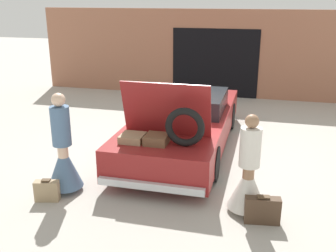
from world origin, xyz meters
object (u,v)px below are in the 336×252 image
(car, at_px, (184,123))
(person_left, at_px, (63,157))
(person_right, at_px, (248,178))
(suitcase_beside_left_person, at_px, (47,191))
(suitcase_beside_right_person, at_px, (262,210))

(car, bearing_deg, person_left, -121.53)
(person_right, relative_size, suitcase_beside_left_person, 3.78)
(car, xyz_separation_m, suitcase_beside_left_person, (-1.65, -2.90, -0.38))
(car, height_order, person_left, car)
(person_right, xyz_separation_m, suitcase_beside_left_person, (-3.17, -0.48, -0.38))
(suitcase_beside_left_person, bearing_deg, person_left, 73.75)
(person_left, xyz_separation_m, suitcase_beside_left_person, (-0.12, -0.40, -0.44))
(suitcase_beside_left_person, bearing_deg, car, 60.38)
(person_left, height_order, person_right, person_left)
(person_left, height_order, suitcase_beside_right_person, person_left)
(person_right, height_order, suitcase_beside_right_person, person_right)
(person_left, xyz_separation_m, person_right, (3.05, 0.07, -0.06))
(person_right, bearing_deg, suitcase_beside_left_person, 87.20)
(person_right, distance_m, suitcase_beside_right_person, 0.51)
(person_right, bearing_deg, suitcase_beside_right_person, -150.62)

